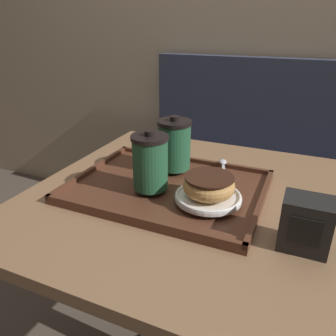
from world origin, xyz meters
TOP-DOWN VIEW (x-y plane):
  - wall_behind at (0.00, 1.10)m, footprint 8.00×0.05m
  - booth_bench at (0.10, 0.87)m, footprint 1.24×0.44m
  - cafe_table at (0.00, 0.00)m, footprint 0.76×0.80m
  - serving_tray at (-0.04, -0.01)m, footprint 0.49×0.37m
  - coffee_cup_front at (-0.07, -0.05)m, footprint 0.09×0.09m
  - coffee_cup_rear at (-0.06, 0.09)m, footprint 0.10×0.10m
  - plate_with_chocolate_donut at (0.09, -0.05)m, footprint 0.16×0.16m
  - donut_chocolate_glazed at (0.09, -0.05)m, footprint 0.12×0.12m
  - spoon at (0.07, 0.15)m, footprint 0.06×0.14m
  - napkin_dispenser at (0.30, -0.12)m, footprint 0.09×0.07m

SIDE VIEW (x-z plane):
  - booth_bench at x=0.10m, z-range -0.18..0.82m
  - cafe_table at x=0.00m, z-range 0.18..0.94m
  - serving_tray at x=-0.04m, z-range 0.75..0.77m
  - spoon at x=0.07m, z-range 0.77..0.79m
  - plate_with_chocolate_donut at x=0.09m, z-range 0.78..0.79m
  - napkin_dispenser at x=0.30m, z-range 0.75..0.86m
  - donut_chocolate_glazed at x=0.09m, z-range 0.79..0.83m
  - coffee_cup_front at x=-0.07m, z-range 0.77..0.92m
  - coffee_cup_rear at x=-0.06m, z-range 0.77..0.92m
  - wall_behind at x=0.00m, z-range 0.00..2.40m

